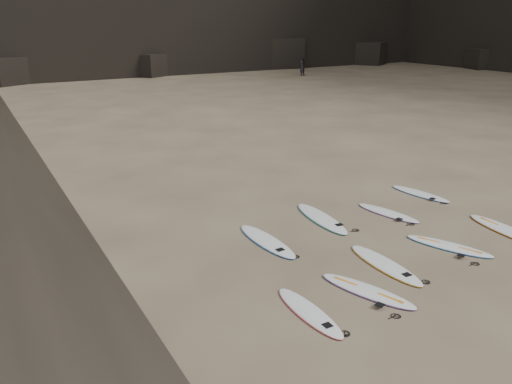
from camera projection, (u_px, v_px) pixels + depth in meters
ground at (415, 257)px, 13.08m from camera, size 240.00×240.00×0.00m
surfboard_0 at (309, 312)px, 10.57m from camera, size 0.54×2.22×0.08m
surfboard_1 at (367, 291)px, 11.39m from camera, size 1.32×2.44×0.09m
surfboard_2 at (385, 264)px, 12.59m from camera, size 0.69×2.55×0.09m
surfboard_3 at (449, 246)px, 13.62m from camera, size 1.44×2.37×0.08m
surfboard_4 at (508, 230)px, 14.59m from camera, size 0.92×2.78×0.10m
surfboard_5 at (267, 241)px, 13.92m from camera, size 0.71×2.62×0.09m
surfboard_6 at (321, 218)px, 15.49m from camera, size 0.96×2.80×0.10m
surfboard_7 at (388, 213)px, 15.93m from camera, size 0.99×2.31×0.08m
surfboard_8 at (420, 194)px, 17.67m from camera, size 0.90×2.37×0.08m
person_a at (302, 68)px, 53.56m from camera, size 0.53×0.66×1.58m
person_b at (303, 67)px, 54.14m from camera, size 0.74×0.91×1.78m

